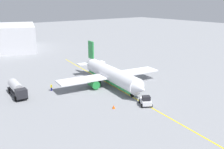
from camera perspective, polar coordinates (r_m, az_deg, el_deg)
ground_plane at (r=68.52m, az=-0.00°, el=-2.41°), size 400.00×400.00×0.00m
airplane at (r=68.06m, az=-0.18°, el=-0.07°), size 30.15×28.69×9.96m
fuel_tanker at (r=64.85m, az=-20.05°, el=-2.90°), size 9.90×3.37×3.15m
pushback_tug at (r=56.13m, az=7.36°, el=-5.72°), size 4.12×3.72×2.20m
refueling_worker at (r=66.15m, az=-13.11°, el=-2.78°), size 0.63×0.58×1.71m
safety_cone_nose at (r=54.33m, az=0.37°, el=-7.06°), size 0.67×0.67×0.74m
distant_hangar at (r=126.71m, az=-20.79°, el=7.65°), size 35.22×27.78×10.94m
taxi_line_marking at (r=68.52m, az=-0.00°, el=-2.41°), size 71.11×10.21×0.01m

